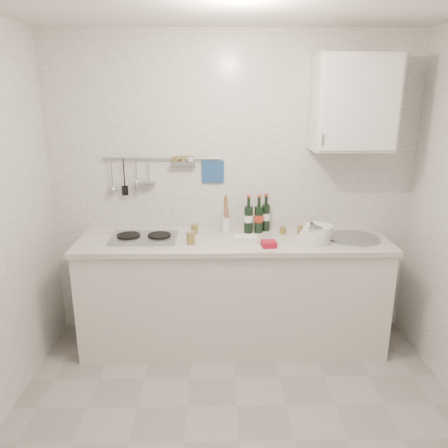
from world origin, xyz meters
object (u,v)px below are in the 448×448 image
wine_bottles (258,214)px  plate_stack_sink (315,234)px  plate_stack_hob (142,236)px  utensil_crock (226,223)px  wall_cabinet (353,103)px

wine_bottles → plate_stack_sink: bearing=-31.5°
plate_stack_hob → utensil_crock: bearing=13.4°
wall_cabinet → plate_stack_sink: (-0.27, -0.18, -0.97)m
wall_cabinet → wine_bottles: size_ratio=2.26×
plate_stack_sink → wine_bottles: size_ratio=0.94×
plate_stack_hob → wine_bottles: 0.96m
plate_stack_sink → plate_stack_hob: bearing=175.1°
plate_stack_hob → plate_stack_sink: 1.36m
utensil_crock → plate_stack_sink: bearing=-21.9°
wall_cabinet → plate_stack_hob: (-1.63, -0.07, -1.02)m
plate_stack_hob → plate_stack_sink: size_ratio=0.82×
wine_bottles → plate_stack_hob: bearing=-171.2°
plate_stack_hob → plate_stack_sink: (1.36, -0.12, 0.05)m
plate_stack_sink → utensil_crock: 0.74m
plate_stack_hob → utensil_crock: utensil_crock is taller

